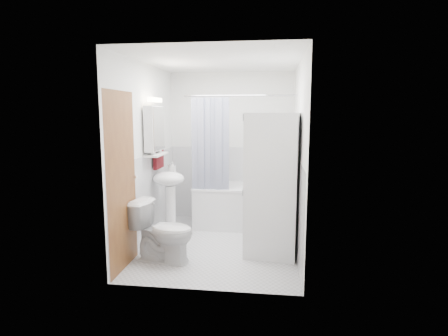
# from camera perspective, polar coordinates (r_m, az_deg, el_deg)

# --- Properties ---
(floor) EXTENTS (2.60, 2.60, 0.00)m
(floor) POSITION_cam_1_polar(r_m,az_deg,el_deg) (5.13, -0.54, -11.63)
(floor) COLOR silver
(floor) RESTS_ON ground
(room_walls) EXTENTS (2.60, 2.60, 2.60)m
(room_walls) POSITION_cam_1_polar(r_m,az_deg,el_deg) (4.83, -0.57, 5.18)
(room_walls) COLOR white
(room_walls) RESTS_ON ground
(wainscot) EXTENTS (1.98, 2.58, 2.58)m
(wainscot) POSITION_cam_1_polar(r_m,az_deg,el_deg) (5.24, -0.10, -4.36)
(wainscot) COLOR white
(wainscot) RESTS_ON ground
(door) EXTENTS (0.05, 2.00, 2.00)m
(door) POSITION_cam_1_polar(r_m,az_deg,el_deg) (4.59, -13.37, -1.35)
(door) COLOR brown
(door) RESTS_ON ground
(bathtub) EXTENTS (1.68, 0.79, 0.64)m
(bathtub) POSITION_cam_1_polar(r_m,az_deg,el_deg) (5.88, 3.86, -5.44)
(bathtub) COLOR white
(bathtub) RESTS_ON ground
(tub_spout) EXTENTS (0.04, 0.12, 0.04)m
(tub_spout) POSITION_cam_1_polar(r_m,az_deg,el_deg) (6.08, 6.00, 0.81)
(tub_spout) COLOR silver
(tub_spout) RESTS_ON room_walls
(curtain_rod) EXTENTS (1.86, 0.02, 0.02)m
(curtain_rod) POSITION_cam_1_polar(r_m,az_deg,el_deg) (5.37, 3.80, 10.97)
(curtain_rod) COLOR silver
(curtain_rod) RESTS_ON room_walls
(shower_curtain) EXTENTS (0.55, 0.02, 1.45)m
(shower_curtain) POSITION_cam_1_polar(r_m,az_deg,el_deg) (5.46, -2.11, 3.06)
(shower_curtain) COLOR #161F4D
(shower_curtain) RESTS_ON curtain_rod
(sink) EXTENTS (0.44, 0.37, 1.04)m
(sink) POSITION_cam_1_polar(r_m,az_deg,el_deg) (5.30, -8.33, -3.17)
(sink) COLOR white
(sink) RESTS_ON ground
(medicine_cabinet) EXTENTS (0.13, 0.50, 0.71)m
(medicine_cabinet) POSITION_cam_1_polar(r_m,az_deg,el_deg) (5.13, -10.53, 6.11)
(medicine_cabinet) COLOR white
(medicine_cabinet) RESTS_ON room_walls
(shelf) EXTENTS (0.18, 0.54, 0.02)m
(shelf) POSITION_cam_1_polar(r_m,az_deg,el_deg) (5.15, -10.26, 2.04)
(shelf) COLOR silver
(shelf) RESTS_ON room_walls
(shower_caddy) EXTENTS (0.22, 0.06, 0.02)m
(shower_caddy) POSITION_cam_1_polar(r_m,az_deg,el_deg) (6.04, 6.50, 2.59)
(shower_caddy) COLOR silver
(shower_caddy) RESTS_ON room_walls
(towel) EXTENTS (0.07, 0.35, 0.85)m
(towel) POSITION_cam_1_polar(r_m,az_deg,el_deg) (5.38, -10.00, 4.50)
(towel) COLOR #57100C
(towel) RESTS_ON room_walls
(washer_dryer) EXTENTS (0.70, 0.69, 1.76)m
(washer_dryer) POSITION_cam_1_polar(r_m,az_deg,el_deg) (4.67, 7.38, -2.51)
(washer_dryer) COLOR white
(washer_dryer) RESTS_ON ground
(toilet) EXTENTS (0.79, 0.52, 0.72)m
(toilet) POSITION_cam_1_polar(r_m,az_deg,el_deg) (4.57, -9.19, -9.56)
(toilet) COLOR white
(toilet) RESTS_ON ground
(soap_pump) EXTENTS (0.08, 0.17, 0.08)m
(soap_pump) POSITION_cam_1_polar(r_m,az_deg,el_deg) (5.27, -7.83, -0.49)
(soap_pump) COLOR gray
(soap_pump) RESTS_ON sink
(shelf_bottle) EXTENTS (0.07, 0.18, 0.07)m
(shelf_bottle) POSITION_cam_1_polar(r_m,az_deg,el_deg) (5.00, -10.80, 2.40)
(shelf_bottle) COLOR gray
(shelf_bottle) RESTS_ON shelf
(shelf_cup) EXTENTS (0.10, 0.09, 0.10)m
(shelf_cup) POSITION_cam_1_polar(r_m,az_deg,el_deg) (5.26, -9.88, 2.87)
(shelf_cup) COLOR gray
(shelf_cup) RESTS_ON shelf
(shampoo_a) EXTENTS (0.13, 0.17, 0.13)m
(shampoo_a) POSITION_cam_1_polar(r_m,az_deg,el_deg) (6.05, 4.38, 3.34)
(shampoo_a) COLOR gray
(shampoo_a) RESTS_ON shower_caddy
(shampoo_b) EXTENTS (0.08, 0.21, 0.08)m
(shampoo_b) POSITION_cam_1_polar(r_m,az_deg,el_deg) (6.04, 5.52, 3.08)
(shampoo_b) COLOR #245592
(shampoo_b) RESTS_ON shower_caddy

